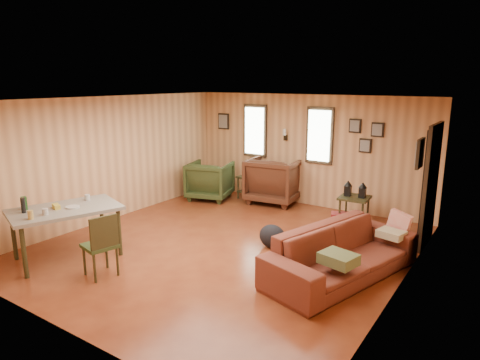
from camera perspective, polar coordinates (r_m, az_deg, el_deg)
The scene contains 11 objects.
room at distance 6.97m, azimuth 0.58°, elevation 0.87°, with size 5.54×6.04×2.44m.
sofa at distance 6.13m, azimuth 13.51°, elevation -8.42°, with size 2.42×0.71×0.95m, color maroon.
recliner_brown at distance 9.57m, azimuth 4.64°, elevation 0.27°, with size 1.09×1.02×1.12m, color #482515.
recliner_green at distance 9.88m, azimuth -4.03°, elevation 0.18°, with size 0.92×0.86×0.95m, color #303C1B.
end_table at distance 9.88m, azimuth 1.37°, elevation -0.45°, with size 0.58×0.54×0.65m.
side_table at distance 8.33m, azimuth 15.06°, elevation -1.99°, with size 0.57×0.57×0.85m.
cooler at distance 8.31m, azimuth 13.26°, elevation -5.16°, with size 0.42×0.36×0.25m.
backpack at distance 7.09m, azimuth 4.32°, elevation -7.48°, with size 0.54×0.47×0.39m.
sofa_pillows at distance 6.23m, azimuth 16.88°, elevation -7.93°, with size 0.79×1.91×0.39m.
dining_table at distance 7.05m, azimuth -22.42°, elevation -4.04°, with size 1.41×1.79×1.03m.
dining_chair at distance 6.25m, azimuth -17.98°, elevation -7.92°, with size 0.50×0.50×0.91m.
Camera 1 is at (3.91, -5.42, 2.70)m, focal length 32.00 mm.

